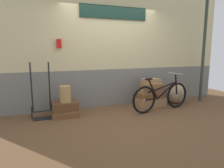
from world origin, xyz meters
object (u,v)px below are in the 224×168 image
suitcase_6 (151,81)px  wicker_basket (65,94)px  suitcase_5 (151,86)px  luggage_trolley (42,105)px  suitcase_3 (150,96)px  suitcase_1 (65,106)px  suitcase_2 (151,102)px  bicycle (161,96)px  suitcase_4 (149,91)px  suitcase_0 (65,113)px  burlap_sack (176,94)px

suitcase_6 → wicker_basket: bearing=-178.8°
suitcase_5 → luggage_trolley: luggage_trolley is taller
suitcase_3 → wicker_basket: wicker_basket is taller
suitcase_1 → suitcase_2: suitcase_1 is taller
luggage_trolley → bicycle: bearing=-10.0°
suitcase_4 → suitcase_5: size_ratio=1.04×
suitcase_0 → luggage_trolley: size_ratio=0.48×
suitcase_2 → suitcase_3: suitcase_3 is taller
luggage_trolley → bicycle: 2.75m
suitcase_1 → suitcase_3: (2.17, -0.04, 0.06)m
suitcase_3 → suitcase_1: bearing=175.9°
luggage_trolley → burlap_sack: (3.49, -0.06, -0.01)m
suitcase_3 → suitcase_6: suitcase_6 is taller
suitcase_2 → suitcase_5: bearing=-126.3°
suitcase_2 → bicycle: bearing=-89.9°
suitcase_0 → bicycle: bicycle is taller
wicker_basket → burlap_sack: (3.00, 0.01, -0.23)m
bicycle → suitcase_2: bearing=93.4°
luggage_trolley → suitcase_0: bearing=-9.5°
suitcase_4 → luggage_trolley: bearing=178.8°
luggage_trolley → bicycle: (2.71, -0.48, 0.07)m
suitcase_0 → suitcase_2: suitcase_2 is taller
luggage_trolley → burlap_sack: bearing=-1.0°
suitcase_0 → suitcase_6: bearing=3.5°
suitcase_5 → bicycle: (0.04, -0.38, -0.20)m
suitcase_0 → suitcase_4: suitcase_4 is taller
burlap_sack → bicycle: (-0.78, -0.42, 0.08)m
suitcase_4 → wicker_basket: (-2.15, -0.03, 0.09)m
suitcase_1 → luggage_trolley: 0.49m
suitcase_5 → burlap_sack: size_ratio=1.00×
suitcase_3 → suitcase_6: size_ratio=1.34×
suitcase_4 → suitcase_1: bearing=179.8°
suitcase_1 → bicycle: bearing=-11.7°
suitcase_5 → luggage_trolley: bearing=-178.3°
suitcase_3 → suitcase_5: suitcase_5 is taller
suitcase_6 → bicycle: (0.03, -0.43, -0.32)m
suitcase_6 → luggage_trolley: size_ratio=0.37×
suitcase_2 → luggage_trolley: 2.69m
suitcase_1 → luggage_trolley: (-0.48, 0.05, 0.06)m
suitcase_2 → luggage_trolley: (-2.68, 0.07, 0.17)m
suitcase_5 → suitcase_6: bearing=79.6°
suitcase_2 → wicker_basket: bearing=176.7°
suitcase_0 → burlap_sack: bearing=3.2°
wicker_basket → luggage_trolley: luggage_trolley is taller
suitcase_5 → suitcase_2: bearing=60.8°
suitcase_6 → burlap_sack: suitcase_6 is taller
suitcase_4 → wicker_basket: 2.15m
suitcase_2 → suitcase_4: (-0.04, 0.03, 0.31)m
suitcase_4 → suitcase_6: 0.26m
suitcase_3 → wicker_basket: bearing=176.5°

